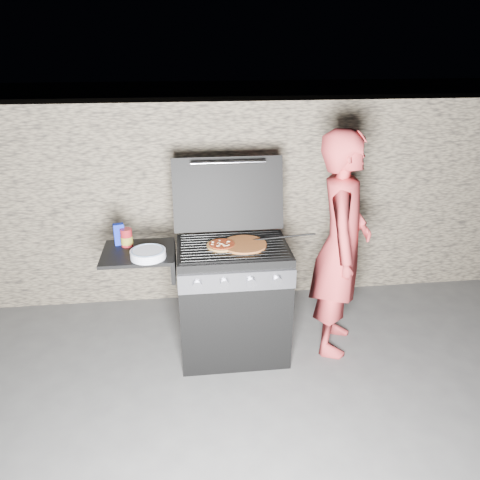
{
  "coord_description": "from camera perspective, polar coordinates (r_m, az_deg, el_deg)",
  "views": [
    {
      "loc": [
        -0.3,
        -3.04,
        2.28
      ],
      "look_at": [
        0.05,
        0.0,
        0.95
      ],
      "focal_mm": 35.0,
      "sensor_mm": 36.0,
      "label": 1
    }
  ],
  "objects": [
    {
      "name": "person",
      "position": [
        3.54,
        12.23,
        -0.68
      ],
      "size": [
        0.6,
        0.73,
        1.72
      ],
      "primitive_type": "imported",
      "rotation": [
        0.0,
        0.0,
        1.22
      ],
      "color": "#C6383C",
      "rests_on": "ground"
    },
    {
      "name": "pizza_plain",
      "position": [
        3.34,
        0.52,
        -0.56
      ],
      "size": [
        0.38,
        0.38,
        0.02
      ],
      "primitive_type": "cylinder",
      "rotation": [
        0.0,
        0.0,
        -0.2
      ],
      "color": "#C46A2F",
      "rests_on": "gas_grill"
    },
    {
      "name": "sauce_jar",
      "position": [
        3.43,
        -13.67,
        0.31
      ],
      "size": [
        0.1,
        0.1,
        0.13
      ],
      "primitive_type": "cylinder",
      "rotation": [
        0.0,
        0.0,
        0.29
      ],
      "color": "maroon",
      "rests_on": "gas_grill"
    },
    {
      "name": "ground",
      "position": [
        3.81,
        -0.77,
        -13.26
      ],
      "size": [
        50.0,
        50.0,
        0.0
      ],
      "primitive_type": "plane",
      "color": "#464646"
    },
    {
      "name": "stone_wall",
      "position": [
        4.32,
        -2.28,
        4.88
      ],
      "size": [
        8.0,
        0.35,
        1.8
      ],
      "primitive_type": "cube",
      "color": "gray",
      "rests_on": "ground"
    },
    {
      "name": "gas_grill",
      "position": [
        3.54,
        -4.87,
        -7.58
      ],
      "size": [
        1.34,
        0.79,
        0.91
      ],
      "primitive_type": null,
      "color": "black",
      "rests_on": "ground"
    },
    {
      "name": "tongs",
      "position": [
        3.37,
        4.85,
        0.42
      ],
      "size": [
        0.5,
        0.15,
        0.1
      ],
      "primitive_type": "cylinder",
      "rotation": [
        0.0,
        1.4,
        -0.27
      ],
      "color": "black",
      "rests_on": "gas_grill"
    },
    {
      "name": "pizza_topped",
      "position": [
        3.33,
        -2.22,
        -0.58
      ],
      "size": [
        0.25,
        0.25,
        0.02
      ],
      "primitive_type": null,
      "rotation": [
        0.0,
        0.0,
        0.18
      ],
      "color": "#D98B45",
      "rests_on": "gas_grill"
    },
    {
      "name": "plate_stack",
      "position": [
        3.23,
        -11.14,
        -1.67
      ],
      "size": [
        0.3,
        0.3,
        0.06
      ],
      "primitive_type": "cylinder",
      "rotation": [
        0.0,
        0.0,
        0.32
      ],
      "color": "white",
      "rests_on": "gas_grill"
    },
    {
      "name": "blue_carton",
      "position": [
        3.46,
        -14.52,
        0.68
      ],
      "size": [
        0.08,
        0.06,
        0.16
      ],
      "primitive_type": "cube",
      "rotation": [
        0.0,
        0.0,
        0.25
      ],
      "color": "#0D20A0",
      "rests_on": "gas_grill"
    }
  ]
}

